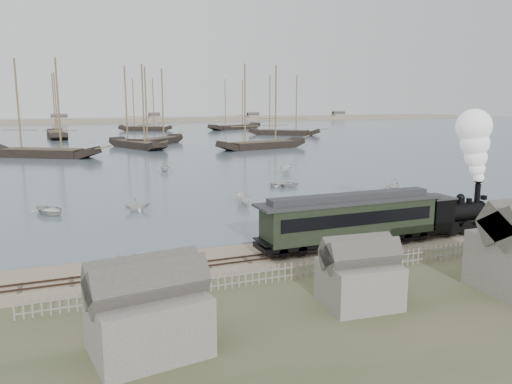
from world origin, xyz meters
name	(u,v)px	position (x,y,z in m)	size (l,w,h in m)	color
ground	(249,251)	(0.00, 0.00, 0.00)	(600.00, 600.00, 0.00)	tan
harbor_water	(90,131)	(0.00, 170.00, 0.03)	(600.00, 336.00, 0.06)	#485D68
rail_track	(259,258)	(0.00, -2.00, 0.04)	(120.00, 1.80, 0.16)	#32231B
picket_fence_west	(190,295)	(-6.50, -7.00, 0.00)	(19.00, 0.10, 1.20)	slate
picket_fence_east	(446,260)	(12.50, -7.50, 0.00)	(15.00, 0.10, 1.20)	slate
shed_left	(150,352)	(-10.00, -13.00, 0.00)	(5.00, 4.00, 4.10)	slate
shed_mid	(358,305)	(2.00, -12.00, 0.00)	(4.00, 3.50, 3.60)	slate
far_spit	(80,123)	(0.00, 250.00, 0.00)	(500.00, 20.00, 1.80)	tan
locomotive	(471,179)	(19.97, -2.00, 4.77)	(8.33, 3.11, 10.39)	black
passenger_coach	(350,218)	(7.73, -2.00, 2.35)	(15.45, 2.98, 3.75)	black
beached_dinghy	(145,259)	(-7.98, -0.24, 0.42)	(4.03, 2.88, 0.83)	silver
rowboat_0	(50,210)	(-14.29, 19.29, 0.49)	(4.15, 2.96, 0.86)	silver
rowboat_1	(137,205)	(-5.83, 17.40, 0.75)	(2.61, 2.25, 1.37)	silver
rowboat_2	(243,200)	(5.49, 16.07, 0.67)	(3.13, 1.18, 1.21)	silver
rowboat_3	(285,184)	(14.87, 25.08, 0.46)	(3.91, 2.79, 0.81)	silver
rowboat_4	(394,185)	(26.58, 17.06, 0.89)	(3.14, 2.71, 1.66)	silver
rowboat_5	(286,169)	(20.58, 36.50, 0.73)	(3.48, 1.31, 1.34)	silver
rowboat_7	(164,166)	(3.10, 46.21, 0.87)	(3.09, 2.67, 1.63)	silver
schooner_2	(40,108)	(-15.56, 76.15, 10.06)	(23.38, 5.40, 20.00)	black
schooner_3	(155,106)	(11.65, 96.96, 10.06)	(21.33, 4.92, 20.00)	black
schooner_4	(262,107)	(33.20, 76.57, 10.06)	(23.48, 5.42, 20.00)	black
schooner_5	(284,105)	(58.73, 118.30, 10.06)	(23.83, 5.50, 20.00)	black
schooner_7	(55,105)	(-12.43, 133.06, 10.06)	(24.47, 5.65, 20.00)	black
schooner_8	(144,105)	(19.48, 159.87, 10.06)	(20.05, 4.63, 20.00)	black
schooner_9	(235,104)	(55.09, 157.22, 10.06)	(25.71, 5.93, 20.00)	black
schooner_10	(135,107)	(5.31, 89.10, 10.06)	(21.07, 4.86, 20.00)	black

